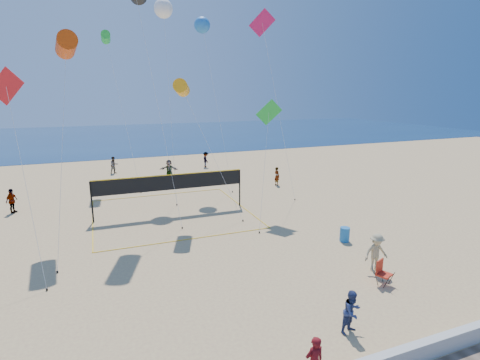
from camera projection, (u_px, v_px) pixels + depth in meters
name	position (u px, v px, depth m)	size (l,w,h in m)	color
ground	(277.00, 328.00, 12.93)	(120.00, 120.00, 0.00)	tan
ocean	(122.00, 136.00, 68.94)	(140.00, 50.00, 0.03)	navy
bystander_a	(352.00, 312.00, 12.58)	(0.74, 0.58, 1.52)	navy
bystander_b	(376.00, 253.00, 16.90)	(1.15, 0.66, 1.79)	tan
far_person_0	(12.00, 201.00, 25.11)	(0.98, 0.41, 1.67)	gray
far_person_1	(169.00, 170.00, 34.80)	(1.70, 0.54, 1.83)	gray
far_person_2	(277.00, 176.00, 32.65)	(0.58, 0.38, 1.60)	gray
far_person_3	(114.00, 165.00, 37.31)	(0.82, 0.64, 1.69)	gray
far_person_4	(206.00, 160.00, 40.44)	(1.07, 0.62, 1.66)	gray
camp_chair	(382.00, 271.00, 15.78)	(0.74, 0.85, 1.19)	red
trash_barrel	(345.00, 234.00, 20.40)	(0.53, 0.53, 0.79)	#1B67B2
volleyball_net	(170.00, 187.00, 24.77)	(10.16, 10.01, 2.69)	black
kite_0	(66.00, 45.00, 20.53)	(1.80, 7.61, 11.17)	#C43E08
kite_2	(182.00, 88.00, 23.04)	(3.80, 3.78, 8.77)	orange
kite_3	(8.00, 96.00, 16.33)	(1.86, 4.01, 9.05)	red
kite_4	(268.00, 117.00, 23.94)	(3.02, 3.89, 7.54)	green
kite_5	(264.00, 32.00, 26.83)	(2.72, 2.87, 13.75)	#D31955
kite_6	(163.00, 9.00, 28.80)	(1.78, 6.29, 14.94)	white
kite_7	(202.00, 25.00, 30.62)	(1.88, 4.80, 13.96)	blue
kite_8	(106.00, 37.00, 31.88)	(1.95, 6.53, 13.02)	green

